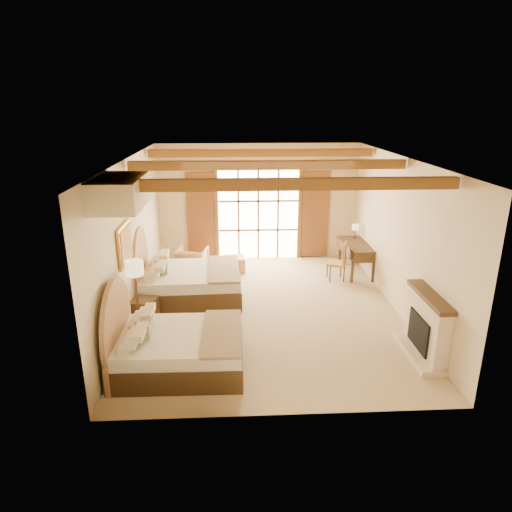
{
  "coord_description": "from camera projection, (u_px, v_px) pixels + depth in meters",
  "views": [
    {
      "loc": [
        -0.7,
        -8.91,
        4.23
      ],
      "look_at": [
        -0.23,
        0.2,
        1.15
      ],
      "focal_mm": 32.0,
      "sensor_mm": 36.0,
      "label": 1
    }
  ],
  "objects": [
    {
      "name": "ottoman",
      "position": [
        234.0,
        264.0,
        12.01
      ],
      "size": [
        0.56,
        0.56,
        0.38
      ],
      "primitive_type": "cube",
      "rotation": [
        0.0,
        0.0,
        0.09
      ],
      "color": "#9F7850",
      "rests_on": "floor"
    },
    {
      "name": "ceiling",
      "position": [
        269.0,
        159.0,
        8.79
      ],
      "size": [
        7.0,
        7.0,
        0.0
      ],
      "primitive_type": "plane",
      "rotation": [
        3.14,
        0.0,
        0.0
      ],
      "color": "#B87D33",
      "rests_on": "ground"
    },
    {
      "name": "bed_far",
      "position": [
        183.0,
        280.0,
        10.22
      ],
      "size": [
        2.31,
        1.78,
        1.49
      ],
      "rotation": [
        0.0,
        0.0,
        0.04
      ],
      "color": "#47321C",
      "rests_on": "floor"
    },
    {
      "name": "french_doors",
      "position": [
        258.0,
        215.0,
        12.67
      ],
      "size": [
        3.95,
        0.08,
        2.6
      ],
      "color": "white",
      "rests_on": "ground"
    },
    {
      "name": "desk_chair",
      "position": [
        337.0,
        268.0,
        11.37
      ],
      "size": [
        0.57,
        0.56,
        0.99
      ],
      "rotation": [
        0.0,
        0.0,
        -0.36
      ],
      "color": "#A48548",
      "rests_on": "floor"
    },
    {
      "name": "desk_lamp",
      "position": [
        356.0,
        228.0,
        12.11
      ],
      "size": [
        0.18,
        0.18,
        0.36
      ],
      "color": "#3D2B1B",
      "rests_on": "desk"
    },
    {
      "name": "fireplace",
      "position": [
        426.0,
        329.0,
        7.89
      ],
      "size": [
        0.46,
        1.4,
        1.16
      ],
      "color": "beige",
      "rests_on": "ground"
    },
    {
      "name": "desk",
      "position": [
        356.0,
        257.0,
        11.81
      ],
      "size": [
        0.74,
        1.51,
        0.79
      ],
      "rotation": [
        0.0,
        0.0,
        0.08
      ],
      "color": "#47321C",
      "rests_on": "floor"
    },
    {
      "name": "bed_near",
      "position": [
        170.0,
        346.0,
        7.53
      ],
      "size": [
        2.12,
        1.65,
        1.39
      ],
      "rotation": [
        0.0,
        0.0,
        -0.01
      ],
      "color": "#47321C",
      "rests_on": "floor"
    },
    {
      "name": "wall_back",
      "position": [
        258.0,
        202.0,
        12.62
      ],
      "size": [
        5.5,
        0.0,
        5.5
      ],
      "primitive_type": "plane",
      "rotation": [
        1.57,
        0.0,
        0.0
      ],
      "color": "beige",
      "rests_on": "ground"
    },
    {
      "name": "ceiling_beams",
      "position": [
        268.0,
        165.0,
        8.83
      ],
      "size": [
        5.39,
        4.6,
        0.18
      ],
      "primitive_type": null,
      "color": "brown",
      "rests_on": "ceiling"
    },
    {
      "name": "canopy_valance",
      "position": [
        120.0,
        192.0,
        6.87
      ],
      "size": [
        0.7,
        1.4,
        0.45
      ],
      "primitive_type": "cube",
      "color": "beige",
      "rests_on": "ceiling"
    },
    {
      "name": "armchair",
      "position": [
        192.0,
        261.0,
        11.74
      ],
      "size": [
        0.87,
        0.89,
        0.7
      ],
      "primitive_type": "imported",
      "rotation": [
        0.0,
        0.0,
        -3.32
      ],
      "color": "#B57F4A",
      "rests_on": "floor"
    },
    {
      "name": "nightstand",
      "position": [
        145.0,
        312.0,
        9.08
      ],
      "size": [
        0.54,
        0.54,
        0.55
      ],
      "primitive_type": "cube",
      "rotation": [
        0.0,
        0.0,
        -0.2
      ],
      "color": "#47321C",
      "rests_on": "floor"
    },
    {
      "name": "floor",
      "position": [
        267.0,
        309.0,
        9.82
      ],
      "size": [
        7.0,
        7.0,
        0.0
      ],
      "primitive_type": "plane",
      "color": "tan",
      "rests_on": "ground"
    },
    {
      "name": "wall_left",
      "position": [
        132.0,
        240.0,
        9.17
      ],
      "size": [
        0.0,
        7.0,
        7.0
      ],
      "primitive_type": "plane",
      "rotation": [
        1.57,
        0.0,
        1.57
      ],
      "color": "beige",
      "rests_on": "ground"
    },
    {
      "name": "wall_right",
      "position": [
        400.0,
        236.0,
        9.44
      ],
      "size": [
        0.0,
        7.0,
        7.0
      ],
      "primitive_type": "plane",
      "rotation": [
        1.57,
        0.0,
        -1.57
      ],
      "color": "beige",
      "rests_on": "ground"
    },
    {
      "name": "floor_lamp",
      "position": [
        135.0,
        273.0,
        8.26
      ],
      "size": [
        0.32,
        0.32,
        1.53
      ],
      "color": "#3D2B1B",
      "rests_on": "floor"
    },
    {
      "name": "painting",
      "position": [
        125.0,
        244.0,
        8.42
      ],
      "size": [
        0.06,
        0.95,
        0.75
      ],
      "color": "#C18B29",
      "rests_on": "wall_left"
    }
  ]
}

